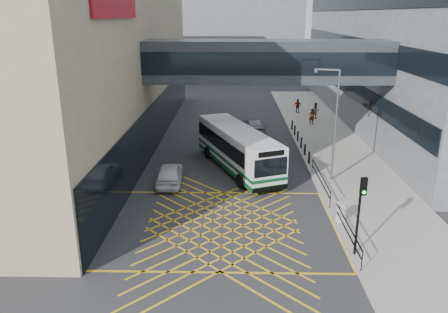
# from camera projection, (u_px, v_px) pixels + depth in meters

# --- Properties ---
(ground) EXTENTS (120.00, 120.00, 0.00)m
(ground) POSITION_uv_depth(u_px,v_px,m) (222.00, 225.00, 23.46)
(ground) COLOR #333335
(building_whsmith) EXTENTS (24.17, 42.00, 16.00)m
(building_whsmith) POSITION_uv_depth(u_px,v_px,m) (13.00, 50.00, 36.54)
(building_whsmith) COLOR tan
(building_whsmith) RESTS_ON ground
(building_far) EXTENTS (28.00, 16.00, 18.00)m
(building_far) POSITION_uv_depth(u_px,v_px,m) (219.00, 25.00, 77.72)
(building_far) COLOR slate
(building_far) RESTS_ON ground
(skybridge) EXTENTS (20.00, 4.10, 3.00)m
(skybridge) POSITION_uv_depth(u_px,v_px,m) (267.00, 61.00, 32.47)
(skybridge) COLOR #2C3136
(skybridge) RESTS_ON ground
(pavement) EXTENTS (6.00, 54.00, 0.16)m
(pavement) POSITION_uv_depth(u_px,v_px,m) (331.00, 145.00, 37.50)
(pavement) COLOR #A29D94
(pavement) RESTS_ON ground
(box_junction) EXTENTS (12.00, 9.00, 0.01)m
(box_junction) POSITION_uv_depth(u_px,v_px,m) (222.00, 225.00, 23.46)
(box_junction) COLOR gold
(box_junction) RESTS_ON ground
(bus) EXTENTS (6.31, 10.87, 3.01)m
(bus) POSITION_uv_depth(u_px,v_px,m) (237.00, 147.00, 31.63)
(bus) COLOR white
(bus) RESTS_ON ground
(car_white) EXTENTS (2.06, 4.64, 1.45)m
(car_white) POSITION_uv_depth(u_px,v_px,m) (170.00, 173.00, 29.05)
(car_white) COLOR silver
(car_white) RESTS_ON ground
(car_dark) EXTENTS (2.40, 5.08, 1.54)m
(car_dark) POSITION_uv_depth(u_px,v_px,m) (238.00, 128.00, 40.39)
(car_dark) COLOR black
(car_dark) RESTS_ON ground
(car_silver) EXTENTS (2.57, 4.97, 1.48)m
(car_silver) POSITION_uv_depth(u_px,v_px,m) (253.00, 126.00, 41.32)
(car_silver) COLOR gray
(car_silver) RESTS_ON ground
(traffic_light) EXTENTS (0.29, 0.46, 3.89)m
(traffic_light) POSITION_uv_depth(u_px,v_px,m) (361.00, 205.00, 19.50)
(traffic_light) COLOR black
(traffic_light) RESTS_ON pavement
(street_lamp) EXTENTS (1.67, 0.59, 7.39)m
(street_lamp) POSITION_uv_depth(u_px,v_px,m) (333.00, 119.00, 28.25)
(street_lamp) COLOR slate
(street_lamp) RESTS_ON pavement
(litter_bin) EXTENTS (0.57, 0.57, 0.99)m
(litter_bin) POSITION_uv_depth(u_px,v_px,m) (341.00, 212.00, 23.57)
(litter_bin) COLOR #ADA89E
(litter_bin) RESTS_ON pavement
(kerb_railings) EXTENTS (0.05, 12.54, 1.00)m
(kerb_railings) POSITION_uv_depth(u_px,v_px,m) (331.00, 198.00, 24.75)
(kerb_railings) COLOR black
(kerb_railings) RESTS_ON pavement
(bollards) EXTENTS (0.14, 10.14, 0.90)m
(bollards) POSITION_uv_depth(u_px,v_px,m) (300.00, 139.00, 37.40)
(bollards) COLOR black
(bollards) RESTS_ON pavement
(pedestrian_a) EXTENTS (0.67, 0.50, 1.58)m
(pedestrian_a) POSITION_uv_depth(u_px,v_px,m) (312.00, 117.00, 44.16)
(pedestrian_a) COLOR gray
(pedestrian_a) RESTS_ON pavement
(pedestrian_b) EXTENTS (0.91, 0.64, 1.70)m
(pedestrian_b) POSITION_uv_depth(u_px,v_px,m) (316.00, 111.00, 46.41)
(pedestrian_b) COLOR gray
(pedestrian_b) RESTS_ON pavement
(pedestrian_c) EXTENTS (1.03, 0.80, 1.57)m
(pedestrian_c) POSITION_uv_depth(u_px,v_px,m) (298.00, 106.00, 49.19)
(pedestrian_c) COLOR gray
(pedestrian_c) RESTS_ON pavement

